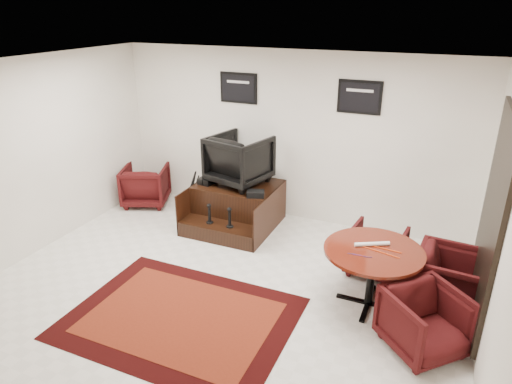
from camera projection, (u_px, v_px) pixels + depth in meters
ground at (221, 290)px, 5.92m from camera, size 6.00×6.00×0.00m
room_shell at (253, 161)px, 5.19m from camera, size 6.02×5.02×2.81m
area_rug at (181, 318)px, 5.38m from camera, size 2.59×1.94×0.01m
shine_podium at (236, 206)px, 7.58m from camera, size 1.34×1.38×0.69m
shine_chair at (239, 157)px, 7.39m from camera, size 1.03×0.99×0.89m
shoes_pair at (208, 180)px, 7.52m from camera, size 0.27×0.32×0.11m
polish_kit at (256, 194)px, 7.01m from camera, size 0.31×0.26×0.09m
umbrella_black at (190, 195)px, 7.66m from camera, size 0.35×0.13×0.94m
umbrella_hooked at (194, 195)px, 7.84m from camera, size 0.29×0.11×0.79m
armchair_side at (145, 183)px, 8.33m from camera, size 0.99×0.96×0.79m
meeting_table at (373, 256)px, 5.38m from camera, size 1.17×1.17×0.77m
table_chair_back at (376, 249)px, 6.19m from camera, size 0.77×0.73×0.72m
table_chair_window at (451, 278)px, 5.45m from camera, size 0.80×0.85×0.81m
table_chair_corner at (426, 319)px, 4.77m from camera, size 1.02×1.02×0.77m
paper_roll at (372, 244)px, 5.42m from camera, size 0.39×0.24×0.05m
table_clutter at (378, 251)px, 5.31m from camera, size 0.57×0.31×0.01m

